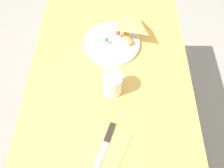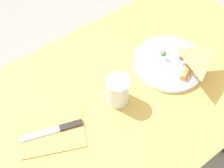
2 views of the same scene
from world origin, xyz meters
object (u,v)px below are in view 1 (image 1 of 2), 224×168
dining_table (110,82)px  butter_knife (105,146)px  napkin_folded (104,149)px  milk_glass (113,84)px  plate_pizza (113,42)px

dining_table → butter_knife: size_ratio=5.54×
napkin_folded → milk_glass: bearing=173.4°
dining_table → milk_glass: 0.21m
milk_glass → plate_pizza: bearing=-179.1°
plate_pizza → butter_knife: plate_pizza is taller
milk_glass → napkin_folded: milk_glass is taller
plate_pizza → butter_knife: 0.45m
dining_table → milk_glass: milk_glass is taller
plate_pizza → butter_knife: bearing=-2.5°
plate_pizza → napkin_folded: (0.46, -0.02, -0.01)m
dining_table → napkin_folded: size_ratio=4.46×
plate_pizza → milk_glass: 0.23m
plate_pizza → napkin_folded: 0.46m
milk_glass → napkin_folded: size_ratio=0.45×
dining_table → milk_glass: bearing=7.5°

